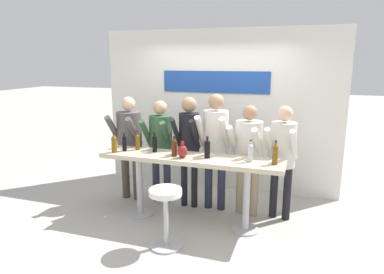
% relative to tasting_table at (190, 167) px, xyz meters
% --- Properties ---
extents(ground_plane, '(40.00, 40.00, 0.00)m').
position_rel_tasting_table_xyz_m(ground_plane, '(0.00, 0.00, -0.79)').
color(ground_plane, '#B2ADA3').
extents(back_wall, '(4.08, 0.12, 2.72)m').
position_rel_tasting_table_xyz_m(back_wall, '(-0.00, 1.50, 0.57)').
color(back_wall, silver).
rests_on(back_wall, ground_plane).
extents(tasting_table, '(2.48, 0.52, 0.95)m').
position_rel_tasting_table_xyz_m(tasting_table, '(0.00, 0.00, 0.00)').
color(tasting_table, beige).
rests_on(tasting_table, ground_plane).
extents(bar_stool, '(0.41, 0.41, 0.73)m').
position_rel_tasting_table_xyz_m(bar_stool, '(-0.08, -0.69, -0.31)').
color(bar_stool, '#B2B2B7').
rests_on(bar_stool, ground_plane).
extents(person_far_left, '(0.49, 0.57, 1.66)m').
position_rel_tasting_table_xyz_m(person_far_left, '(-1.18, 0.50, 0.23)').
color(person_far_left, '#473D33').
rests_on(person_far_left, ground_plane).
extents(person_left, '(0.43, 0.52, 1.61)m').
position_rel_tasting_table_xyz_m(person_left, '(-0.67, 0.55, 0.20)').
color(person_left, '#23283D').
rests_on(person_left, ground_plane).
extents(person_center_left, '(0.37, 0.50, 1.69)m').
position_rel_tasting_table_xyz_m(person_center_left, '(-0.19, 0.50, 0.27)').
color(person_center_left, black).
rests_on(person_center_left, ground_plane).
extents(person_center, '(0.45, 0.55, 1.74)m').
position_rel_tasting_table_xyz_m(person_center, '(0.21, 0.54, 0.28)').
color(person_center, '#23283D').
rests_on(person_center, ground_plane).
extents(person_center_right, '(0.52, 0.60, 1.60)m').
position_rel_tasting_table_xyz_m(person_center_right, '(0.69, 0.50, 0.19)').
color(person_center_right, gray).
rests_on(person_center_right, ground_plane).
extents(person_right, '(0.45, 0.54, 1.61)m').
position_rel_tasting_table_xyz_m(person_right, '(1.16, 0.51, 0.21)').
color(person_right, black).
rests_on(person_right, ground_plane).
extents(wine_bottle_0, '(0.06, 0.06, 0.29)m').
position_rel_tasting_table_xyz_m(wine_bottle_0, '(0.80, -0.00, 0.28)').
color(wine_bottle_0, '#B7BCC1').
rests_on(wine_bottle_0, tasting_table).
extents(wine_bottle_1, '(0.08, 0.08, 0.28)m').
position_rel_tasting_table_xyz_m(wine_bottle_1, '(-1.07, -0.13, 0.28)').
color(wine_bottle_1, brown).
rests_on(wine_bottle_1, tasting_table).
extents(wine_bottle_2, '(0.07, 0.07, 0.30)m').
position_rel_tasting_table_xyz_m(wine_bottle_2, '(1.10, -0.01, 0.29)').
color(wine_bottle_2, brown).
rests_on(wine_bottle_2, tasting_table).
extents(wine_bottle_3, '(0.08, 0.08, 0.27)m').
position_rel_tasting_table_xyz_m(wine_bottle_3, '(-0.21, -0.04, 0.28)').
color(wine_bottle_3, '#4C1E0F').
rests_on(wine_bottle_3, tasting_table).
extents(wine_bottle_4, '(0.06, 0.06, 0.28)m').
position_rel_tasting_table_xyz_m(wine_bottle_4, '(-0.55, 0.08, 0.28)').
color(wine_bottle_4, black).
rests_on(wine_bottle_4, tasting_table).
extents(wine_bottle_5, '(0.07, 0.07, 0.29)m').
position_rel_tasting_table_xyz_m(wine_bottle_5, '(0.24, 0.00, 0.29)').
color(wine_bottle_5, black).
rests_on(wine_bottle_5, tasting_table).
extents(wine_bottle_6, '(0.06, 0.06, 0.27)m').
position_rel_tasting_table_xyz_m(wine_bottle_6, '(-0.83, 0.10, 0.28)').
color(wine_bottle_6, brown).
rests_on(wine_bottle_6, tasting_table).
extents(wine_bottle_7, '(0.06, 0.06, 0.27)m').
position_rel_tasting_table_xyz_m(wine_bottle_7, '(-0.97, -0.02, 0.28)').
color(wine_bottle_7, black).
rests_on(wine_bottle_7, tasting_table).
extents(decorative_vase, '(0.13, 0.13, 0.22)m').
position_rel_tasting_table_xyz_m(decorative_vase, '(-0.08, -0.09, 0.24)').
color(decorative_vase, maroon).
rests_on(decorative_vase, tasting_table).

